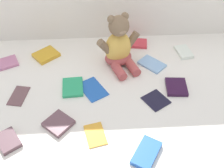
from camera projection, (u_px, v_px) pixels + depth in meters
ground_plane at (107, 85)px, 1.24m from camera, size 3.20×3.20×0.00m
teddy_bear at (119, 47)px, 1.28m from camera, size 0.22×0.22×0.27m
book_case_0 at (46, 55)px, 1.38m from camera, size 0.15×0.15×0.02m
book_case_1 at (19, 95)px, 1.18m from camera, size 0.09×0.13×0.01m
book_case_2 at (176, 87)px, 1.22m from camera, size 0.10×0.12×0.02m
book_case_3 at (95, 134)px, 1.04m from camera, size 0.09×0.12×0.01m
book_case_4 at (184, 52)px, 1.40m from camera, size 0.09×0.12×0.02m
book_case_5 at (93, 89)px, 1.21m from camera, size 0.15×0.17×0.01m
book_case_6 at (135, 43)px, 1.46m from camera, size 0.14×0.09×0.02m
book_case_7 at (152, 64)px, 1.34m from camera, size 0.15×0.15×0.01m
book_case_8 at (146, 153)px, 0.97m from camera, size 0.13×0.15×0.02m
book_case_9 at (8, 141)px, 1.01m from camera, size 0.12×0.12×0.02m
book_case_10 at (73, 87)px, 1.22m from camera, size 0.10×0.12×0.01m
book_case_11 at (58, 123)px, 1.07m from camera, size 0.14×0.14×0.02m
book_case_12 at (156, 100)px, 1.17m from camera, size 0.13×0.13×0.01m
book_case_13 at (7, 63)px, 1.34m from camera, size 0.13×0.12×0.01m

